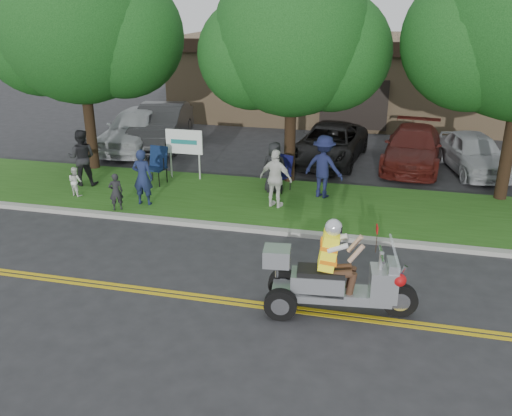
% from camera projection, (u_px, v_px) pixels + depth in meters
% --- Properties ---
extents(ground, '(120.00, 120.00, 0.00)m').
position_uv_depth(ground, '(205.00, 286.00, 11.57)').
color(ground, '#28282B').
rests_on(ground, ground).
extents(centerline_near, '(60.00, 0.10, 0.01)m').
position_uv_depth(centerline_near, '(196.00, 299.00, 11.04)').
color(centerline_near, gold).
rests_on(centerline_near, ground).
extents(centerline_far, '(60.00, 0.10, 0.01)m').
position_uv_depth(centerline_far, '(199.00, 295.00, 11.19)').
color(centerline_far, gold).
rests_on(centerline_far, ground).
extents(curb, '(60.00, 0.25, 0.12)m').
position_uv_depth(curb, '(242.00, 228.00, 14.31)').
color(curb, '#A8A89E').
rests_on(curb, ground).
extents(grass_verge, '(60.00, 4.00, 0.10)m').
position_uv_depth(grass_verge, '(261.00, 201.00, 16.26)').
color(grass_verge, '#265516').
rests_on(grass_verge, ground).
extents(commercial_building, '(18.00, 8.20, 4.00)m').
position_uv_depth(commercial_building, '(360.00, 76.00, 27.59)').
color(commercial_building, '#9E7F5B').
rests_on(commercial_building, ground).
extents(tree_left, '(6.62, 5.40, 7.78)m').
position_uv_depth(tree_left, '(81.00, 27.00, 17.60)').
color(tree_left, '#332114').
rests_on(tree_left, ground).
extents(tree_mid, '(5.88, 4.80, 7.05)m').
position_uv_depth(tree_mid, '(294.00, 44.00, 16.39)').
color(tree_mid, '#332114').
rests_on(tree_mid, ground).
extents(business_sign, '(1.25, 0.06, 1.75)m').
position_uv_depth(business_sign, '(184.00, 145.00, 17.73)').
color(business_sign, silver).
rests_on(business_sign, ground).
extents(trike_scooter, '(2.98, 1.05, 1.95)m').
position_uv_depth(trike_scooter, '(333.00, 280.00, 10.38)').
color(trike_scooter, black).
rests_on(trike_scooter, ground).
extents(lawn_chair_a, '(0.77, 0.78, 1.09)m').
position_uv_depth(lawn_chair_a, '(282.00, 171.00, 16.86)').
color(lawn_chair_a, black).
rests_on(lawn_chair_a, grass_verge).
extents(lawn_chair_b, '(0.70, 0.72, 1.19)m').
position_uv_depth(lawn_chair_b, '(157.00, 163.00, 17.47)').
color(lawn_chair_b, black).
rests_on(lawn_chair_b, grass_verge).
extents(spectator_adult_left, '(0.61, 0.41, 1.65)m').
position_uv_depth(spectator_adult_left, '(143.00, 177.00, 15.57)').
color(spectator_adult_left, '#1A2448').
rests_on(spectator_adult_left, grass_verge).
extents(spectator_adult_mid, '(1.01, 0.86, 1.80)m').
position_uv_depth(spectator_adult_mid, '(82.00, 158.00, 17.20)').
color(spectator_adult_mid, black).
rests_on(spectator_adult_mid, grass_verge).
extents(spectator_adult_right, '(1.07, 0.66, 1.69)m').
position_uv_depth(spectator_adult_right, '(276.00, 179.00, 15.36)').
color(spectator_adult_right, white).
rests_on(spectator_adult_right, grass_verge).
extents(spectator_chair_a, '(1.38, 1.06, 1.89)m').
position_uv_depth(spectator_chair_a, '(324.00, 167.00, 16.12)').
color(spectator_chair_a, '#161B3F').
rests_on(spectator_chair_a, grass_verge).
extents(spectator_chair_b, '(0.80, 0.54, 1.58)m').
position_uv_depth(spectator_chair_b, '(274.00, 168.00, 16.55)').
color(spectator_chair_b, black).
rests_on(spectator_chair_b, grass_verge).
extents(child_left, '(0.47, 0.43, 1.08)m').
position_uv_depth(child_left, '(116.00, 192.00, 15.24)').
color(child_left, black).
rests_on(child_left, grass_verge).
extents(child_right, '(0.53, 0.48, 0.90)m').
position_uv_depth(child_right, '(75.00, 181.00, 16.40)').
color(child_right, white).
rests_on(child_right, grass_verge).
extents(parked_car_far_left, '(2.27, 5.09, 1.70)m').
position_uv_depth(parked_car_far_left, '(137.00, 128.00, 21.74)').
color(parked_car_far_left, '#B0B4B8').
rests_on(parked_car_far_left, ground).
extents(parked_car_left, '(2.66, 5.35, 1.68)m').
position_uv_depth(parked_car_left, '(162.00, 126.00, 22.26)').
color(parked_car_left, '#272729').
rests_on(parked_car_left, ground).
extents(parked_car_mid, '(2.74, 5.03, 1.34)m').
position_uv_depth(parked_car_mid, '(330.00, 144.00, 20.09)').
color(parked_car_mid, black).
rests_on(parked_car_mid, ground).
extents(parked_car_right, '(2.42, 4.97, 1.39)m').
position_uv_depth(parked_car_right, '(413.00, 147.00, 19.56)').
color(parked_car_right, '#4E1712').
rests_on(parked_car_right, ground).
extents(parked_car_far_right, '(2.55, 4.38, 1.40)m').
position_uv_depth(parked_car_far_right, '(474.00, 153.00, 18.87)').
color(parked_car_far_right, '#A6A9AD').
rests_on(parked_car_far_right, ground).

